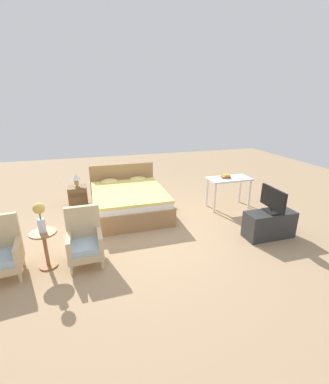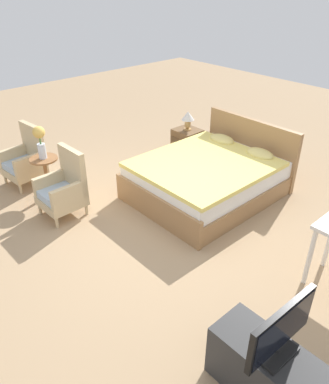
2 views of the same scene
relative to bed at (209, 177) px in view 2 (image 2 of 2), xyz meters
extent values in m
plane|color=#A38460|center=(0.22, -1.08, -0.30)|extent=(16.00, 16.00, 0.00)
cube|color=#997047|center=(0.00, -0.05, -0.16)|extent=(1.64, 2.07, 0.28)
cube|color=white|center=(0.00, -0.05, 0.10)|extent=(1.57, 1.99, 0.24)
cube|color=#EAD66B|center=(0.00, -0.13, 0.25)|extent=(1.62, 1.82, 0.06)
cube|color=#997047|center=(0.00, 0.94, 0.18)|extent=(1.66, 0.08, 0.96)
cube|color=#997047|center=(0.00, -1.05, -0.10)|extent=(1.66, 0.06, 0.40)
ellipsoid|color=#DBC670|center=(-0.37, 0.68, 0.29)|extent=(0.44, 0.28, 0.14)
ellipsoid|color=#DBC670|center=(0.37, 0.67, 0.29)|extent=(0.44, 0.28, 0.14)
cylinder|color=#CCB284|center=(-2.38, -2.14, -0.22)|extent=(0.04, 0.04, 0.16)
cylinder|color=#CCB284|center=(-1.92, -2.09, -0.22)|extent=(0.04, 0.04, 0.16)
cylinder|color=#CCB284|center=(-2.43, -1.68, -0.22)|extent=(0.04, 0.04, 0.16)
cylinder|color=#CCB284|center=(-1.97, -1.64, -0.22)|extent=(0.04, 0.04, 0.16)
cube|color=#CCB284|center=(-2.17, -1.89, -0.08)|extent=(0.59, 0.59, 0.12)
cube|color=#A3B7CC|center=(-2.17, -1.89, 0.03)|extent=(0.55, 0.55, 0.10)
cube|color=#CCB284|center=(-2.20, -1.66, 0.30)|extent=(0.55, 0.14, 0.64)
cube|color=#CCB284|center=(-2.41, -1.91, 0.11)|extent=(0.12, 0.52, 0.26)
cube|color=#CCB284|center=(-1.94, -1.86, 0.11)|extent=(0.12, 0.52, 0.26)
cylinder|color=#CCB284|center=(-1.21, -2.12, -0.22)|extent=(0.04, 0.04, 0.16)
cylinder|color=#CCB284|center=(-0.75, -2.11, -0.22)|extent=(0.04, 0.04, 0.16)
cylinder|color=#CCB284|center=(-1.22, -1.66, -0.22)|extent=(0.04, 0.04, 0.16)
cylinder|color=#CCB284|center=(-0.76, -1.65, -0.22)|extent=(0.04, 0.04, 0.16)
cube|color=#CCB284|center=(-0.99, -1.89, -0.08)|extent=(0.55, 0.55, 0.12)
cube|color=#A3B7CC|center=(-0.99, -1.89, 0.03)|extent=(0.51, 0.51, 0.10)
cube|color=#CCB284|center=(-0.99, -1.66, 0.30)|extent=(0.54, 0.09, 0.64)
cube|color=#CCB284|center=(-1.22, -1.89, 0.11)|extent=(0.08, 0.51, 0.26)
cube|color=#CCB284|center=(-0.75, -1.88, 0.11)|extent=(0.08, 0.51, 0.26)
cylinder|color=#936038|center=(-1.58, -1.79, -0.29)|extent=(0.28, 0.28, 0.03)
cylinder|color=#936038|center=(-1.58, -1.79, 0.01)|extent=(0.06, 0.06, 0.57)
cylinder|color=#936038|center=(-1.58, -1.79, 0.30)|extent=(0.40, 0.40, 0.02)
cylinder|color=silver|center=(-1.58, -1.79, 0.43)|extent=(0.11, 0.11, 0.22)
cylinder|color=#477538|center=(-1.58, -1.79, 0.59)|extent=(0.02, 0.02, 0.10)
sphere|color=#E0B251|center=(-1.58, -1.79, 0.71)|extent=(0.17, 0.17, 0.17)
cube|color=brown|center=(-1.15, 0.68, -0.03)|extent=(0.44, 0.40, 0.53)
cube|color=brown|center=(-1.15, 0.48, 0.07)|extent=(0.37, 0.01, 0.09)
cylinder|color=tan|center=(-1.15, 0.68, 0.24)|extent=(0.13, 0.13, 0.02)
ellipsoid|color=tan|center=(-1.15, 0.68, 0.33)|extent=(0.11, 0.11, 0.16)
cone|color=silver|center=(-1.15, 0.68, 0.49)|extent=(0.22, 0.22, 0.15)
cube|color=#2D2D2D|center=(2.42, -1.97, -0.04)|extent=(0.96, 0.40, 0.52)
cube|color=black|center=(2.42, -1.97, 0.24)|extent=(0.21, 0.33, 0.03)
cylinder|color=black|center=(2.42, -1.97, 0.28)|extent=(0.04, 0.04, 0.05)
cube|color=black|center=(2.42, -1.97, 0.50)|extent=(0.07, 0.68, 0.39)
cube|color=black|center=(2.44, -1.98, 0.50)|extent=(0.03, 0.63, 0.36)
cylinder|color=silver|center=(1.95, -0.61, 0.06)|extent=(0.05, 0.05, 0.71)
camera|label=1|loc=(-0.79, -5.67, 2.19)|focal=24.00mm
camera|label=2|loc=(3.17, -3.74, 2.62)|focal=35.00mm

